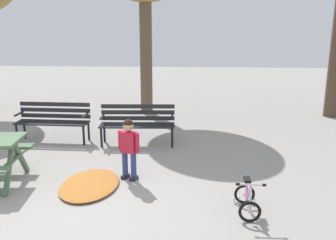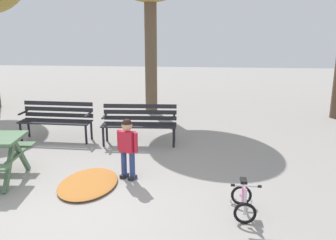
{
  "view_description": "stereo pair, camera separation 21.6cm",
  "coord_description": "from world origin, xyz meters",
  "px_view_note": "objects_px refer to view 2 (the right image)",
  "views": [
    {
      "loc": [
        1.51,
        -4.46,
        2.54
      ],
      "look_at": [
        1.16,
        1.99,
        0.85
      ],
      "focal_mm": 39.27,
      "sensor_mm": 36.0,
      "label": 1
    },
    {
      "loc": [
        1.73,
        -4.44,
        2.54
      ],
      "look_at": [
        1.16,
        1.99,
        0.85
      ],
      "focal_mm": 39.27,
      "sensor_mm": 36.0,
      "label": 2
    }
  ],
  "objects_px": {
    "park_bench_far_left": "(57,118)",
    "child_standing": "(127,144)",
    "kids_bicycle": "(243,200)",
    "park_bench_left": "(139,121)"
  },
  "relations": [
    {
      "from": "park_bench_far_left",
      "to": "kids_bicycle",
      "type": "height_order",
      "value": "park_bench_far_left"
    },
    {
      "from": "park_bench_far_left",
      "to": "child_standing",
      "type": "relative_size",
      "value": 1.54
    },
    {
      "from": "park_bench_left",
      "to": "child_standing",
      "type": "height_order",
      "value": "child_standing"
    },
    {
      "from": "park_bench_far_left",
      "to": "child_standing",
      "type": "height_order",
      "value": "child_standing"
    },
    {
      "from": "kids_bicycle",
      "to": "park_bench_far_left",
      "type": "bearing_deg",
      "value": 141.25
    },
    {
      "from": "park_bench_left",
      "to": "kids_bicycle",
      "type": "relative_size",
      "value": 2.87
    },
    {
      "from": "park_bench_far_left",
      "to": "child_standing",
      "type": "xyz_separation_m",
      "value": [
        2.01,
        -2.01,
        0.1
      ]
    },
    {
      "from": "park_bench_left",
      "to": "child_standing",
      "type": "bearing_deg",
      "value": -86.6
    },
    {
      "from": "park_bench_far_left",
      "to": "kids_bicycle",
      "type": "relative_size",
      "value": 2.86
    },
    {
      "from": "park_bench_far_left",
      "to": "park_bench_left",
      "type": "height_order",
      "value": "same"
    }
  ]
}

